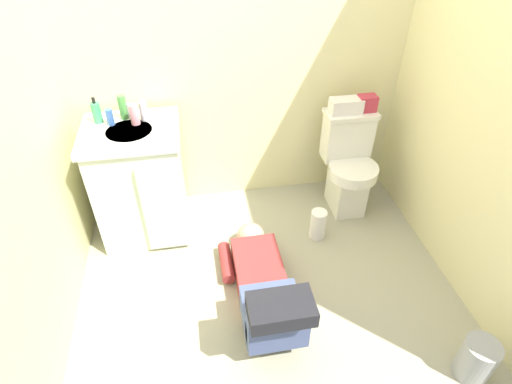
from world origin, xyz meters
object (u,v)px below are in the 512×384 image
Objects in this scene: bottle_green at (123,107)px; toiletry_bag at (367,103)px; bottle_blue at (110,117)px; person_plumber at (264,288)px; vanity_cabinet at (141,182)px; bottle_clear at (144,111)px; trash_can at (476,359)px; toilet at (348,165)px; soap_dispenser at (97,112)px; tissue_box at (346,106)px; bottle_pink at (134,114)px; paper_towel_roll at (318,224)px; faucet at (129,111)px.

toiletry_bag is at bearing -1.26° from bottle_green.
person_plumber is at bearing -48.56° from bottle_blue.
bottle_clear is (0.09, 0.11, 0.46)m from vanity_cabinet.
trash_can is at bearing -43.94° from bottle_clear.
soap_dispenser is at bearing 176.50° from toilet.
person_plumber is 4.28× the size of trash_can.
tissue_box is 1.34m from bottle_clear.
bottle_pink is at bearing -5.74° from bottle_blue.
bottle_clear is at bearing 49.83° from vanity_cabinet.
vanity_cabinet is 3.73× the size of tissue_box.
toilet is at bearing -139.23° from toiletry_bag.
bottle_pink reaches higher than paper_towel_roll.
faucet is 1.38m from person_plumber.
person_plumber is (0.69, -0.97, -0.69)m from faucet.
soap_dispenser is at bearing 162.86° from paper_towel_roll.
paper_towel_roll is at bearing -134.65° from toiletry_bag.
toilet is 3.01× the size of trash_can.
person_plumber is at bearing -50.29° from vanity_cabinet.
toiletry_bag is at bearing 0.29° from bottle_clear.
bottle_blue reaches higher than trash_can.
bottle_clear is (0.09, -0.04, 0.01)m from faucet.
bottle_green is at bearing 8.56° from soap_dispenser.
faucet reaches higher than vanity_cabinet.
paper_towel_roll is at bearing -121.88° from tissue_box.
vanity_cabinet is 6.37× the size of bottle_pink.
toilet is 6.04× the size of bottle_clear.
bottle_clear is 2.32m from trash_can.
faucet reaches higher than trash_can.
toiletry_bag is 0.55× the size of paper_towel_roll.
toilet is 3.33× the size of paper_towel_roll.
bottle_pink is 2.33m from trash_can.
toilet is at bearing 0.93° from vanity_cabinet.
tissue_box is 0.84m from paper_towel_roll.
toiletry_bag reaches higher than paper_towel_roll.
tissue_box is 1.54m from bottle_blue.
bottle_clear reaches higher than toilet.
bottle_green is at bearing 178.74° from toiletry_bag.
toiletry_bag is at bearing 1.20° from bottle_blue.
toiletry_bag is at bearing 1.88° from bottle_pink.
paper_towel_roll is (1.14, -0.36, -0.77)m from bottle_pink.
bottle_clear is at bearing -179.68° from tissue_box.
trash_can is (0.24, -1.53, -0.68)m from tissue_box.
person_plumber is at bearing -132.44° from paper_towel_roll.
soap_dispenser is (-1.77, 0.01, 0.08)m from toiletry_bag.
toiletry_bag is at bearing -0.37° from soap_dispenser.
tissue_box is 2.12× the size of bottle_blue.
bottle_green reaches higher than toiletry_bag.
soap_dispenser reaches higher than paper_towel_roll.
paper_towel_roll is at bearing -17.14° from soap_dispenser.
bottle_blue is (-1.54, -0.04, 0.07)m from tissue_box.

